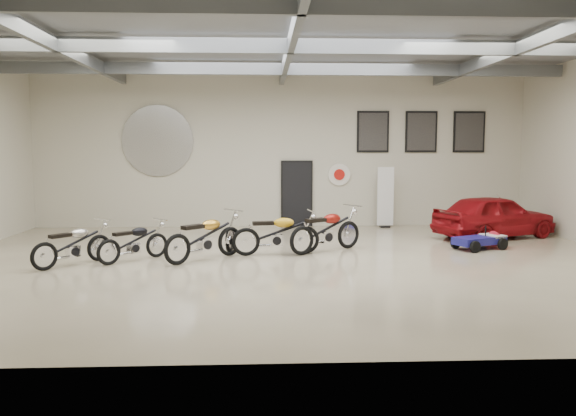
{
  "coord_description": "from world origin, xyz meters",
  "views": [
    {
      "loc": [
        -0.61,
        -12.42,
        2.53
      ],
      "look_at": [
        0.0,
        1.2,
        1.1
      ],
      "focal_mm": 35.0,
      "sensor_mm": 36.0,
      "label": 1
    }
  ],
  "objects_px": {
    "motorcycle_yellow": "(276,233)",
    "motorcycle_red": "(326,229)",
    "motorcycle_gold": "(204,236)",
    "vintage_car": "(494,216)",
    "banner_stand": "(385,198)",
    "motorcycle_silver": "(72,244)",
    "motorcycle_black": "(133,241)",
    "go_kart": "(484,237)"
  },
  "relations": [
    {
      "from": "motorcycle_silver",
      "to": "go_kart",
      "type": "height_order",
      "value": "motorcycle_silver"
    },
    {
      "from": "banner_stand",
      "to": "motorcycle_yellow",
      "type": "distance_m",
      "value": 5.9
    },
    {
      "from": "banner_stand",
      "to": "motorcycle_gold",
      "type": "relative_size",
      "value": 0.9
    },
    {
      "from": "motorcycle_gold",
      "to": "motorcycle_yellow",
      "type": "height_order",
      "value": "motorcycle_gold"
    },
    {
      "from": "motorcycle_red",
      "to": "go_kart",
      "type": "bearing_deg",
      "value": -31.23
    },
    {
      "from": "motorcycle_gold",
      "to": "motorcycle_red",
      "type": "relative_size",
      "value": 0.99
    },
    {
      "from": "banner_stand",
      "to": "motorcycle_black",
      "type": "xyz_separation_m",
      "value": [
        -6.9,
        -5.22,
        -0.51
      ]
    },
    {
      "from": "go_kart",
      "to": "vintage_car",
      "type": "distance_m",
      "value": 2.02
    },
    {
      "from": "go_kart",
      "to": "vintage_car",
      "type": "relative_size",
      "value": 0.45
    },
    {
      "from": "banner_stand",
      "to": "motorcycle_yellow",
      "type": "bearing_deg",
      "value": -127.12
    },
    {
      "from": "motorcycle_yellow",
      "to": "go_kart",
      "type": "relative_size",
      "value": 1.25
    },
    {
      "from": "motorcycle_red",
      "to": "motorcycle_yellow",
      "type": "bearing_deg",
      "value": 161.9
    },
    {
      "from": "motorcycle_black",
      "to": "motorcycle_red",
      "type": "bearing_deg",
      "value": -32.34
    },
    {
      "from": "motorcycle_black",
      "to": "vintage_car",
      "type": "relative_size",
      "value": 0.48
    },
    {
      "from": "motorcycle_red",
      "to": "vintage_car",
      "type": "bearing_deg",
      "value": -13.24
    },
    {
      "from": "banner_stand",
      "to": "motorcycle_red",
      "type": "height_order",
      "value": "banner_stand"
    },
    {
      "from": "banner_stand",
      "to": "motorcycle_red",
      "type": "distance_m",
      "value": 4.9
    },
    {
      "from": "banner_stand",
      "to": "motorcycle_silver",
      "type": "relative_size",
      "value": 1.04
    },
    {
      "from": "vintage_car",
      "to": "go_kart",
      "type": "bearing_deg",
      "value": 128.48
    },
    {
      "from": "motorcycle_black",
      "to": "go_kart",
      "type": "relative_size",
      "value": 1.06
    },
    {
      "from": "motorcycle_yellow",
      "to": "go_kart",
      "type": "xyz_separation_m",
      "value": [
        5.31,
        0.59,
        -0.24
      ]
    },
    {
      "from": "banner_stand",
      "to": "motorcycle_red",
      "type": "relative_size",
      "value": 0.89
    },
    {
      "from": "motorcycle_silver",
      "to": "motorcycle_gold",
      "type": "xyz_separation_m",
      "value": [
        2.81,
        0.47,
        0.07
      ]
    },
    {
      "from": "motorcycle_yellow",
      "to": "motorcycle_red",
      "type": "xyz_separation_m",
      "value": [
        1.24,
        0.36,
        0.02
      ]
    },
    {
      "from": "motorcycle_silver",
      "to": "go_kart",
      "type": "relative_size",
      "value": 1.12
    },
    {
      "from": "motorcycle_gold",
      "to": "motorcycle_yellow",
      "type": "relative_size",
      "value": 1.04
    },
    {
      "from": "banner_stand",
      "to": "motorcycle_yellow",
      "type": "height_order",
      "value": "banner_stand"
    },
    {
      "from": "banner_stand",
      "to": "motorcycle_gold",
      "type": "height_order",
      "value": "banner_stand"
    },
    {
      "from": "motorcycle_silver",
      "to": "motorcycle_red",
      "type": "bearing_deg",
      "value": -35.41
    },
    {
      "from": "motorcycle_silver",
      "to": "vintage_car",
      "type": "relative_size",
      "value": 0.51
    },
    {
      "from": "motorcycle_silver",
      "to": "vintage_car",
      "type": "distance_m",
      "value": 11.28
    },
    {
      "from": "motorcycle_yellow",
      "to": "vintage_car",
      "type": "distance_m",
      "value": 6.72
    },
    {
      "from": "motorcycle_gold",
      "to": "motorcycle_red",
      "type": "distance_m",
      "value": 3.04
    },
    {
      "from": "motorcycle_gold",
      "to": "vintage_car",
      "type": "bearing_deg",
      "value": -24.06
    },
    {
      "from": "motorcycle_silver",
      "to": "go_kart",
      "type": "xyz_separation_m",
      "value": [
        9.77,
        1.66,
        -0.18
      ]
    },
    {
      "from": "motorcycle_gold",
      "to": "banner_stand",
      "type": "bearing_deg",
      "value": 0.26
    },
    {
      "from": "motorcycle_black",
      "to": "motorcycle_gold",
      "type": "height_order",
      "value": "motorcycle_gold"
    },
    {
      "from": "motorcycle_gold",
      "to": "motorcycle_red",
      "type": "xyz_separation_m",
      "value": [
        2.89,
        0.96,
        0.01
      ]
    },
    {
      "from": "motorcycle_silver",
      "to": "motorcycle_black",
      "type": "relative_size",
      "value": 1.06
    },
    {
      "from": "motorcycle_yellow",
      "to": "motorcycle_gold",
      "type": "bearing_deg",
      "value": -168.56
    },
    {
      "from": "go_kart",
      "to": "vintage_car",
      "type": "bearing_deg",
      "value": 36.05
    },
    {
      "from": "motorcycle_silver",
      "to": "vintage_car",
      "type": "height_order",
      "value": "vintage_car"
    }
  ]
}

